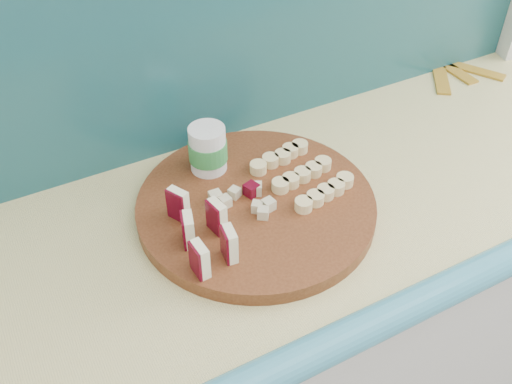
{
  "coord_description": "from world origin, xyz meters",
  "views": [
    {
      "loc": [
        -0.71,
        0.81,
        1.67
      ],
      "look_at": [
        -0.33,
        1.52,
        0.96
      ],
      "focal_mm": 40.0,
      "sensor_mm": 36.0,
      "label": 1
    }
  ],
  "objects": [
    {
      "name": "apple_chunks",
      "position": [
        -0.36,
        1.52,
        0.95
      ],
      "size": [
        0.06,
        0.07,
        0.02
      ],
      "color": "beige",
      "rests_on": "cutting_board"
    },
    {
      "name": "kitchen_counter",
      "position": [
        0.1,
        1.5,
        0.46
      ],
      "size": [
        2.2,
        0.63,
        0.91
      ],
      "color": "silver",
      "rests_on": "ground"
    },
    {
      "name": "banana_slices",
      "position": [
        -0.22,
        1.54,
        0.95
      ],
      "size": [
        0.16,
        0.19,
        0.02
      ],
      "color": "beige",
      "rests_on": "cutting_board"
    },
    {
      "name": "apple_wedges",
      "position": [
        -0.47,
        1.47,
        0.97
      ],
      "size": [
        0.09,
        0.18,
        0.06
      ],
      "color": "#FBF2C9",
      "rests_on": "cutting_board"
    },
    {
      "name": "cutting_board",
      "position": [
        -0.33,
        1.52,
        0.92
      ],
      "size": [
        0.52,
        0.52,
        0.03
      ],
      "primitive_type": "cylinder",
      "rotation": [
        0.0,
        0.0,
        0.14
      ],
      "color": "#46210F",
      "rests_on": "kitchen_counter"
    },
    {
      "name": "canister",
      "position": [
        -0.37,
        1.65,
        0.98
      ],
      "size": [
        0.08,
        0.08,
        0.13
      ],
      "rotation": [
        0.0,
        0.0,
        -0.35
      ],
      "color": "silver",
      "rests_on": "kitchen_counter"
    },
    {
      "name": "banana_peel",
      "position": [
        0.38,
        1.74,
        0.91
      ],
      "size": [
        0.22,
        0.18,
        0.01
      ],
      "rotation": [
        0.0,
        0.0,
        -0.19
      ],
      "color": "gold",
      "rests_on": "kitchen_counter"
    }
  ]
}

